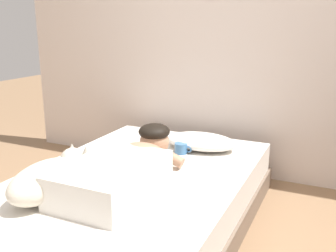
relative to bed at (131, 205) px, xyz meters
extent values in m
cube|color=silver|center=(0.33, 1.24, 1.07)|extent=(4.18, 0.10, 2.50)
cube|color=#726051|center=(0.00, 0.00, -0.10)|extent=(1.30, 2.09, 0.15)
cube|color=silver|center=(0.00, 0.00, 0.08)|extent=(1.26, 2.03, 0.20)
ellipsoid|color=white|center=(0.19, 0.68, 0.24)|extent=(0.52, 0.32, 0.11)
cube|color=silver|center=(0.03, -0.24, 0.27)|extent=(0.42, 0.64, 0.18)
ellipsoid|color=tan|center=(0.03, 0.10, 0.29)|extent=(0.32, 0.20, 0.16)
sphere|color=tan|center=(0.03, 0.26, 0.33)|extent=(0.19, 0.19, 0.19)
ellipsoid|color=black|center=(0.03, 0.26, 0.40)|extent=(0.20, 0.20, 0.10)
cylinder|color=tan|center=(-0.07, 0.24, 0.26)|extent=(0.23, 0.07, 0.14)
cylinder|color=tan|center=(0.13, 0.24, 0.26)|extent=(0.23, 0.07, 0.14)
ellipsoid|color=beige|center=(-0.25, -0.43, 0.28)|extent=(0.26, 0.48, 0.20)
sphere|color=beige|center=(-0.28, -0.17, 0.30)|extent=(0.15, 0.15, 0.15)
cone|color=#A79F8E|center=(-0.30, -0.15, 0.37)|extent=(0.05, 0.05, 0.05)
cone|color=#A79F8E|center=(-0.20, -0.15, 0.37)|extent=(0.05, 0.05, 0.05)
cylinder|color=teal|center=(0.10, 0.52, 0.22)|extent=(0.09, 0.09, 0.07)
torus|color=teal|center=(0.16, 0.52, 0.22)|extent=(0.05, 0.01, 0.05)
cube|color=black|center=(0.18, -0.06, 0.18)|extent=(0.07, 0.14, 0.01)
camera|label=1|loc=(1.09, -1.81, 1.06)|focal=40.59mm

